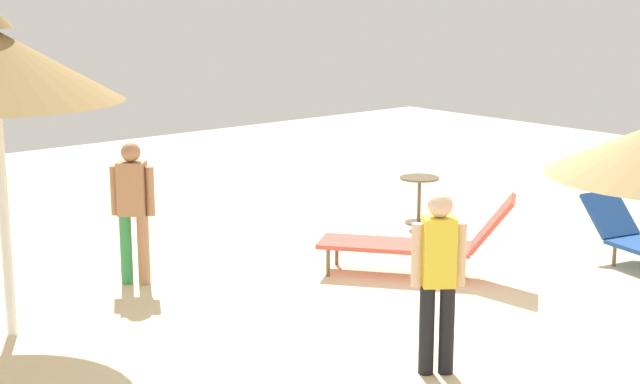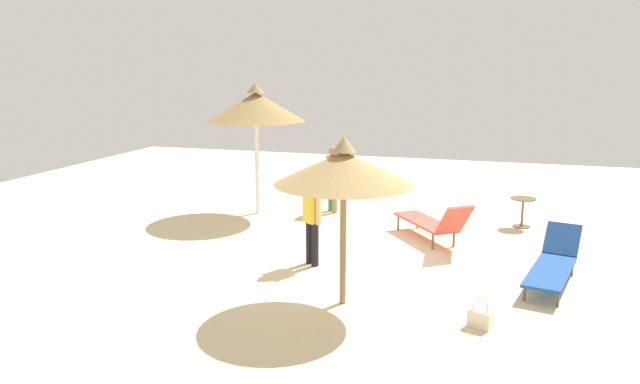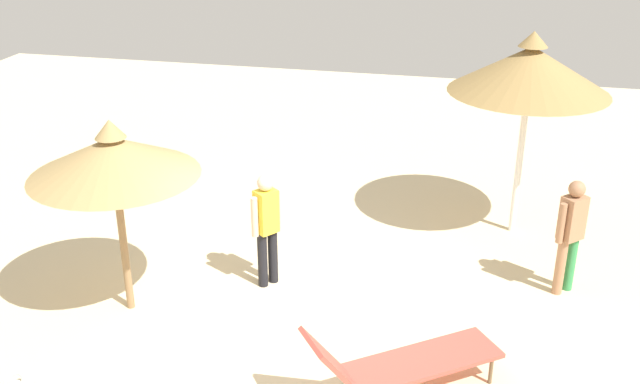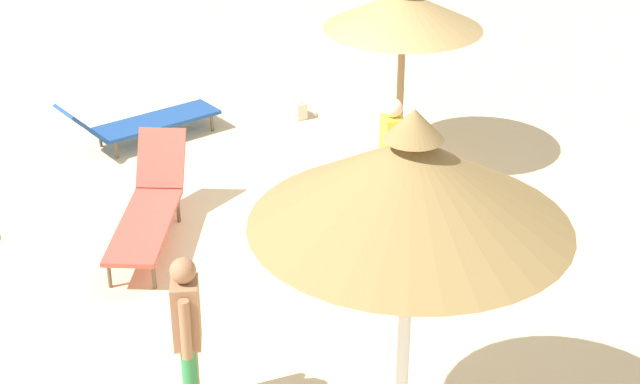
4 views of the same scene
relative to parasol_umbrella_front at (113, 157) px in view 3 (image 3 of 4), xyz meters
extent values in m
cube|color=beige|center=(0.21, -2.31, -2.11)|extent=(24.00, 24.00, 0.10)
cylinder|color=olive|center=(0.00, 0.00, -0.93)|extent=(0.09, 0.09, 2.27)
cone|color=tan|center=(0.00, 0.00, 0.00)|extent=(2.02, 2.02, 0.48)
cone|color=tan|center=(0.00, 0.00, 0.34)|extent=(0.36, 0.36, 0.22)
cylinder|color=white|center=(3.33, -4.76, -0.81)|extent=(0.10, 0.10, 2.49)
cone|color=#997A47|center=(3.33, -4.76, 0.48)|extent=(2.30, 2.30, 0.66)
cone|color=#997A47|center=(3.33, -4.76, 0.91)|extent=(0.41, 0.41, 0.22)
cube|color=#CC4C3F|center=(-0.77, -3.78, -1.71)|extent=(1.48, 1.72, 0.05)
cylinder|color=brown|center=(-0.15, -4.22, -1.90)|extent=(0.04, 0.04, 0.32)
cylinder|color=brown|center=(-0.52, -4.50, -1.90)|extent=(0.04, 0.04, 0.32)
cylinder|color=brown|center=(-1.01, -3.05, -1.90)|extent=(0.04, 0.04, 0.32)
cube|color=#CC4C3F|center=(-1.41, -2.91, -1.40)|extent=(0.73, 0.71, 0.61)
cylinder|color=#A57554|center=(1.58, -5.33, -1.67)|extent=(0.13, 0.13, 0.78)
cylinder|color=#338C4C|center=(1.71, -5.47, -1.67)|extent=(0.13, 0.13, 0.78)
cube|color=#A57554|center=(1.64, -5.40, -0.98)|extent=(0.36, 0.37, 0.59)
sphere|color=#A57554|center=(1.64, -5.40, -0.58)|extent=(0.21, 0.21, 0.21)
cylinder|color=#A57554|center=(1.51, -5.25, -1.01)|extent=(0.09, 0.09, 0.54)
cylinder|color=#A57554|center=(1.78, -5.54, -1.01)|extent=(0.09, 0.09, 0.54)
cylinder|color=black|center=(1.03, -1.60, -1.67)|extent=(0.13, 0.13, 0.78)
cylinder|color=black|center=(0.89, -1.49, -1.67)|extent=(0.13, 0.13, 0.78)
cube|color=yellow|center=(0.96, -1.54, -0.98)|extent=(0.35, 0.34, 0.59)
sphere|color=beige|center=(0.96, -1.54, -0.58)|extent=(0.21, 0.21, 0.21)
cylinder|color=beige|center=(1.11, -1.66, -1.01)|extent=(0.09, 0.09, 0.54)
cylinder|color=beige|center=(0.81, -1.43, -1.01)|extent=(0.09, 0.09, 0.54)
torus|color=beige|center=(-2.01, 0.29, -1.76)|extent=(0.22, 0.11, 0.23)
camera|label=1|loc=(6.68, 3.64, 1.20)|focal=53.85mm
camera|label=2|loc=(-2.09, 8.17, 1.47)|focal=33.54mm
camera|label=3|loc=(-7.27, -4.15, 3.08)|focal=41.31mm
camera|label=4|loc=(6.57, -9.74, 3.41)|focal=54.02mm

